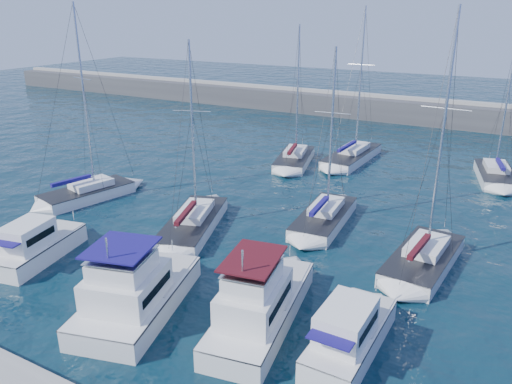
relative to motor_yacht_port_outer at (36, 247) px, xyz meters
The scene contains 13 objects.
ground 11.94m from the motor_yacht_port_outer, 12.76° to the left, with size 220.00×220.00×0.00m, color black.
breakwater 55.85m from the motor_yacht_port_outer, 78.00° to the left, with size 160.00×6.00×4.45m.
motor_yacht_port_outer is the anchor object (origin of this frame).
motor_yacht_port_inner 9.62m from the motor_yacht_port_outer, ahead, with size 5.99×9.22×4.69m.
motor_yacht_stbd_inner 15.75m from the motor_yacht_port_outer, ahead, with size 4.66×9.82×4.69m.
motor_yacht_stbd_outer 20.41m from the motor_yacht_port_outer, ahead, with size 2.58×6.88×3.20m.
sailboat_mid_a 11.02m from the motor_yacht_port_outer, 120.42° to the left, with size 4.78×8.09×16.00m.
sailboat_mid_b 10.51m from the motor_yacht_port_outer, 55.69° to the left, with size 5.78×9.50×13.61m.
sailboat_mid_c 19.89m from the motor_yacht_port_outer, 45.83° to the left, with size 3.60×8.39×13.11m.
sailboat_mid_d 24.37m from the motor_yacht_port_outer, 27.00° to the left, with size 3.84×8.28×15.72m.
sailboat_back_a 27.79m from the motor_yacht_port_outer, 78.77° to the left, with size 4.95×8.54×14.13m.
sailboat_back_b 32.93m from the motor_yacht_port_outer, 71.86° to the left, with size 3.61×10.03×15.81m.
sailboat_back_c 39.74m from the motor_yacht_port_outer, 52.57° to the left, with size 4.67×8.13×13.58m.
Camera 1 is at (14.38, -20.76, 15.10)m, focal length 35.00 mm.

